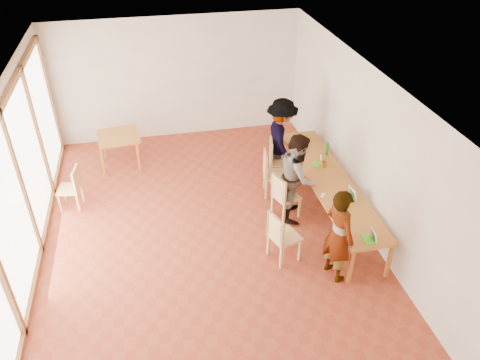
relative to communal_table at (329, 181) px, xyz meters
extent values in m
plane|color=#993F25|center=(-2.50, -0.08, -0.70)|extent=(8.00, 8.00, 0.00)
cube|color=silver|center=(-2.50, 3.92, 0.80)|extent=(6.00, 0.10, 3.00)
cube|color=silver|center=(-2.50, -4.08, 0.80)|extent=(6.00, 0.10, 3.00)
cube|color=silver|center=(0.50, -0.08, 0.80)|extent=(0.10, 8.00, 3.00)
cube|color=white|center=(-5.46, -0.08, 0.80)|extent=(0.10, 8.00, 3.00)
cube|color=white|center=(-2.50, -0.08, 2.32)|extent=(6.00, 8.00, 0.04)
cube|color=#BA6D29|center=(0.00, 0.00, 0.02)|extent=(0.80, 4.00, 0.05)
cube|color=#BA6D29|center=(-0.34, -1.94, -0.35)|extent=(0.06, 0.06, 0.70)
cube|color=#BA6D29|center=(-0.34, 1.94, -0.35)|extent=(0.06, 0.06, 0.70)
cube|color=#BA6D29|center=(0.34, -1.94, -0.35)|extent=(0.06, 0.06, 0.70)
cube|color=#BA6D29|center=(0.34, 1.94, -0.35)|extent=(0.06, 0.06, 0.70)
cube|color=#BA6D29|center=(-4.01, 2.69, 0.02)|extent=(0.90, 0.90, 0.05)
cube|color=#BA6D29|center=(-4.40, 2.30, -0.35)|extent=(0.05, 0.05, 0.70)
cube|color=#BA6D29|center=(-4.40, 3.08, -0.35)|extent=(0.05, 0.05, 0.70)
cube|color=#BA6D29|center=(-3.62, 2.30, -0.35)|extent=(0.05, 0.05, 0.70)
cube|color=#BA6D29|center=(-3.62, 3.08, -0.35)|extent=(0.05, 0.05, 0.70)
cube|color=#E2B571|center=(-1.22, -1.13, -0.23)|extent=(0.58, 0.58, 0.04)
cube|color=#E2B571|center=(-1.42, -1.19, 0.03)|extent=(0.18, 0.45, 0.48)
cube|color=#E2B571|center=(-0.84, 0.03, -0.25)|extent=(0.57, 0.57, 0.04)
cube|color=#E2B571|center=(-1.03, -0.03, 0.00)|extent=(0.19, 0.43, 0.46)
cube|color=#E2B571|center=(-0.86, 0.81, -0.23)|extent=(0.53, 0.53, 0.04)
cube|color=#E2B571|center=(-1.06, 0.84, 0.03)|extent=(0.12, 0.46, 0.48)
cube|color=#E2B571|center=(-0.60, 1.31, -0.24)|extent=(0.54, 0.54, 0.04)
cube|color=#E2B571|center=(-0.80, 1.35, 0.02)|extent=(0.14, 0.45, 0.47)
cube|color=#E2B571|center=(-5.00, 1.20, -0.27)|extent=(0.49, 0.49, 0.04)
cube|color=#E2B571|center=(-4.81, 1.17, -0.03)|extent=(0.11, 0.42, 0.44)
imported|color=gray|center=(-0.51, -1.70, 0.15)|extent=(0.57, 0.71, 1.71)
imported|color=gray|center=(-0.65, 0.03, 0.18)|extent=(0.92, 1.04, 1.77)
imported|color=gray|center=(-0.55, 1.49, 0.20)|extent=(0.73, 1.20, 1.81)
cube|color=#4ECD24|center=(-0.04, -1.80, 0.06)|extent=(0.19, 0.25, 0.02)
cube|color=white|center=(0.04, -1.81, 0.14)|extent=(0.09, 0.22, 0.19)
cube|color=#4ECD24|center=(0.08, -0.68, 0.06)|extent=(0.21, 0.28, 0.03)
cube|color=white|center=(0.17, -0.68, 0.16)|extent=(0.10, 0.25, 0.22)
cube|color=#4ECD24|center=(-0.06, 0.56, 0.06)|extent=(0.23, 0.27, 0.02)
cube|color=white|center=(0.02, 0.53, 0.14)|extent=(0.13, 0.22, 0.19)
imported|color=#C4760E|center=(0.04, 0.47, 0.10)|extent=(0.15, 0.15, 0.11)
cylinder|color=#12821E|center=(0.28, 0.90, 0.19)|extent=(0.07, 0.07, 0.28)
cylinder|color=silver|center=(-0.12, 1.62, 0.09)|extent=(0.07, 0.07, 0.09)
cylinder|color=white|center=(-0.33, -0.52, 0.08)|extent=(0.08, 0.08, 0.06)
cube|color=#C83D4B|center=(0.31, 1.07, 0.05)|extent=(0.05, 0.10, 0.01)
cube|color=black|center=(-0.08, 1.39, 0.09)|extent=(0.16, 0.26, 0.09)
camera|label=1|loc=(-3.26, -6.99, 5.03)|focal=35.00mm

